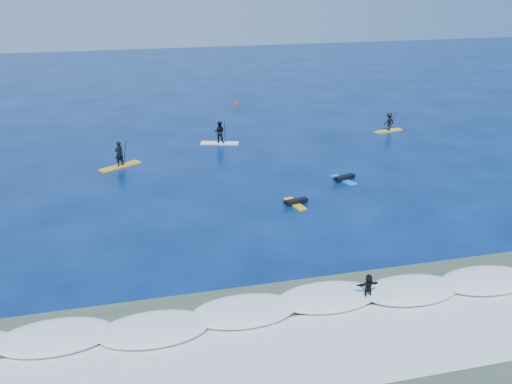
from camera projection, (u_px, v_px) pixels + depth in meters
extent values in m
plane|color=#031841|center=(256.00, 219.00, 34.85)|extent=(160.00, 160.00, 0.00)
cube|color=#374B3A|center=(343.00, 363.00, 22.23)|extent=(90.00, 13.00, 0.01)
cube|color=white|center=(309.00, 308.00, 25.84)|extent=(40.00, 6.00, 0.30)
cube|color=silver|center=(334.00, 348.00, 23.13)|extent=(34.00, 5.00, 0.02)
cube|color=gold|center=(120.00, 166.00, 43.95)|extent=(3.35, 2.44, 0.11)
imported|color=black|center=(119.00, 153.00, 43.57)|extent=(0.85, 0.76, 1.94)
cylinder|color=black|center=(125.00, 153.00, 43.93)|extent=(0.44, 0.70, 2.27)
cube|color=black|center=(126.00, 166.00, 44.32)|extent=(0.14, 0.03, 0.34)
cube|color=white|center=(220.00, 143.00, 49.73)|extent=(3.39, 1.76, 0.11)
imported|color=black|center=(219.00, 132.00, 49.36)|extent=(1.09, 0.96, 1.90)
cylinder|color=black|center=(225.00, 133.00, 49.36)|extent=(0.27, 0.74, 2.21)
cube|color=black|center=(225.00, 144.00, 49.75)|extent=(0.13, 0.03, 0.33)
cube|color=yellow|center=(388.00, 131.00, 53.41)|extent=(2.93, 1.30, 0.09)
imported|color=black|center=(389.00, 122.00, 53.09)|extent=(1.16, 0.82, 1.64)
cylinder|color=black|center=(393.00, 122.00, 53.29)|extent=(0.18, 0.65, 1.91)
cube|color=black|center=(392.00, 131.00, 53.63)|extent=(0.11, 0.03, 0.28)
cube|color=gold|center=(295.00, 204.00, 37.00)|extent=(0.95, 2.26, 0.10)
cube|color=black|center=(296.00, 201.00, 36.98)|extent=(1.56, 0.65, 0.25)
sphere|color=black|center=(285.00, 202.00, 36.61)|extent=(0.25, 0.25, 0.25)
cube|color=#1A78C4|center=(343.00, 180.00, 41.12)|extent=(1.34, 2.44, 0.11)
cube|color=black|center=(345.00, 177.00, 41.11)|extent=(1.68, 0.92, 0.27)
sphere|color=black|center=(335.00, 178.00, 40.60)|extent=(0.27, 0.27, 0.27)
cube|color=white|center=(367.00, 298.00, 26.23)|extent=(1.75, 0.50, 0.09)
imported|color=black|center=(368.00, 286.00, 26.00)|extent=(1.09, 0.36, 1.17)
cylinder|color=red|center=(237.00, 105.00, 62.42)|extent=(0.27, 0.27, 0.44)
cone|color=red|center=(237.00, 102.00, 62.30)|extent=(0.19, 0.19, 0.21)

